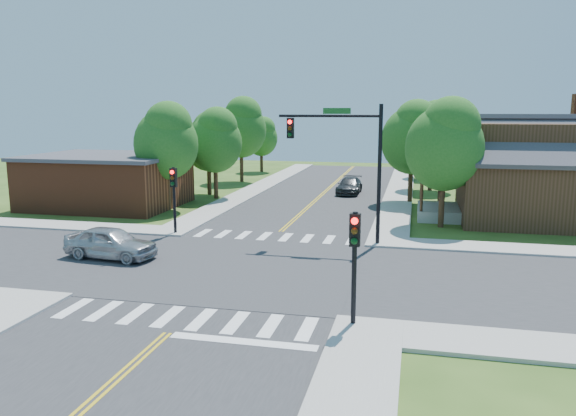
% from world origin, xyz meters
% --- Properties ---
extents(ground, '(100.00, 100.00, 0.00)m').
position_xyz_m(ground, '(0.00, 0.00, 0.00)').
color(ground, '#314D18').
rests_on(ground, ground).
extents(road_ns, '(10.00, 90.00, 0.04)m').
position_xyz_m(road_ns, '(0.00, 0.00, 0.02)').
color(road_ns, '#2D2D30').
rests_on(road_ns, ground).
extents(road_ew, '(90.00, 10.00, 0.04)m').
position_xyz_m(road_ew, '(0.00, 0.00, 0.03)').
color(road_ew, '#2D2D30').
rests_on(road_ew, ground).
extents(intersection_patch, '(10.20, 10.20, 0.06)m').
position_xyz_m(intersection_patch, '(0.00, 0.00, 0.00)').
color(intersection_patch, '#2D2D30').
rests_on(intersection_patch, ground).
extents(sidewalk_ne, '(40.00, 40.00, 0.14)m').
position_xyz_m(sidewalk_ne, '(15.82, 15.82, 0.07)').
color(sidewalk_ne, '#9E9B93').
rests_on(sidewalk_ne, ground).
extents(sidewalk_nw, '(40.00, 40.00, 0.14)m').
position_xyz_m(sidewalk_nw, '(-15.82, 15.82, 0.07)').
color(sidewalk_nw, '#9E9B93').
rests_on(sidewalk_nw, ground).
extents(crosswalk_north, '(8.85, 2.00, 0.01)m').
position_xyz_m(crosswalk_north, '(0.00, 6.20, 0.05)').
color(crosswalk_north, white).
rests_on(crosswalk_north, ground).
extents(crosswalk_south, '(8.85, 2.00, 0.01)m').
position_xyz_m(crosswalk_south, '(0.00, -6.20, 0.05)').
color(crosswalk_south, white).
rests_on(crosswalk_south, ground).
extents(centerline, '(0.30, 90.00, 0.01)m').
position_xyz_m(centerline, '(0.00, 0.00, 0.05)').
color(centerline, gold).
rests_on(centerline, ground).
extents(stop_bar, '(4.60, 0.45, 0.09)m').
position_xyz_m(stop_bar, '(2.50, -7.60, 0.00)').
color(stop_bar, white).
rests_on(stop_bar, ground).
extents(signal_mast_ne, '(5.30, 0.42, 7.20)m').
position_xyz_m(signal_mast_ne, '(3.91, 5.59, 4.85)').
color(signal_mast_ne, black).
rests_on(signal_mast_ne, ground).
extents(signal_pole_se, '(0.34, 0.42, 3.80)m').
position_xyz_m(signal_pole_se, '(5.60, -5.62, 2.66)').
color(signal_pole_se, black).
rests_on(signal_pole_se, ground).
extents(signal_pole_nw, '(0.34, 0.42, 3.80)m').
position_xyz_m(signal_pole_nw, '(-5.60, 5.58, 2.66)').
color(signal_pole_nw, black).
rests_on(signal_pole_nw, ground).
extents(house_ne, '(13.05, 8.80, 7.11)m').
position_xyz_m(house_ne, '(15.11, 14.23, 3.33)').
color(house_ne, '#382513').
rests_on(house_ne, ground).
extents(building_nw, '(10.40, 8.40, 3.73)m').
position_xyz_m(building_nw, '(-14.20, 13.20, 1.88)').
color(building_nw, brown).
rests_on(building_nw, ground).
extents(tree_e_a, '(4.52, 4.30, 7.69)m').
position_xyz_m(tree_e_a, '(9.04, 11.01, 5.04)').
color(tree_e_a, '#382314').
rests_on(tree_e_a, ground).
extents(tree_e_b, '(4.21, 4.00, 7.15)m').
position_xyz_m(tree_e_b, '(9.21, 17.55, 4.68)').
color(tree_e_b, '#382314').
rests_on(tree_e_b, ground).
extents(tree_e_c, '(4.53, 4.30, 7.69)m').
position_xyz_m(tree_e_c, '(8.70, 26.42, 5.04)').
color(tree_e_c, '#382314').
rests_on(tree_e_c, ground).
extents(tree_e_d, '(4.01, 3.81, 6.81)m').
position_xyz_m(tree_e_d, '(8.71, 34.93, 4.46)').
color(tree_e_d, '#382314').
rests_on(tree_e_d, ground).
extents(tree_w_a, '(4.40, 4.18, 7.48)m').
position_xyz_m(tree_w_a, '(-9.24, 12.72, 4.90)').
color(tree_w_a, '#382314').
rests_on(tree_w_a, ground).
extents(tree_w_b, '(3.99, 3.79, 6.79)m').
position_xyz_m(tree_w_b, '(-8.95, 19.94, 4.45)').
color(tree_w_b, '#382314').
rests_on(tree_w_b, ground).
extents(tree_w_c, '(4.78, 4.54, 8.12)m').
position_xyz_m(tree_w_c, '(-8.83, 28.30, 5.32)').
color(tree_w_c, '#382314').
rests_on(tree_w_c, ground).
extents(tree_w_d, '(3.59, 3.41, 6.10)m').
position_xyz_m(tree_w_d, '(-9.29, 37.02, 3.99)').
color(tree_w_d, '#382314').
rests_on(tree_w_d, ground).
extents(tree_house, '(4.50, 4.27, 7.65)m').
position_xyz_m(tree_house, '(7.11, 19.30, 5.01)').
color(tree_house, '#382314').
rests_on(tree_house, ground).
extents(tree_bldg, '(4.19, 3.98, 7.12)m').
position_xyz_m(tree_bldg, '(-7.75, 18.23, 4.66)').
color(tree_bldg, '#382314').
rests_on(tree_bldg, ground).
extents(car_silver, '(2.79, 4.83, 1.51)m').
position_xyz_m(car_silver, '(-6.41, 0.17, 0.75)').
color(car_silver, '#AEB1B5').
rests_on(car_silver, ground).
extents(car_dgrey, '(1.93, 4.53, 1.30)m').
position_xyz_m(car_dgrey, '(2.10, 22.83, 0.65)').
color(car_dgrey, '#292C2E').
rests_on(car_dgrey, ground).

